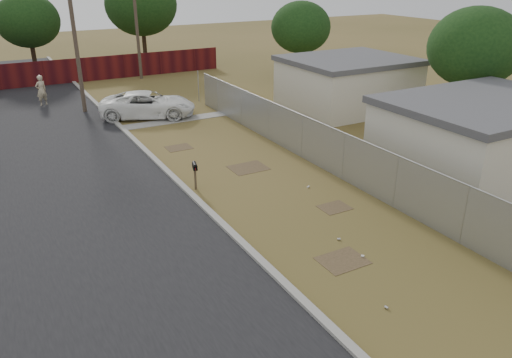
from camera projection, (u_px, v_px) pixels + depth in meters
ground at (278, 194)px, 19.34m from camera, size 120.00×120.00×0.00m
street at (60, 160)px, 22.77m from camera, size 15.10×60.00×0.12m
chainlink_fence at (328, 154)px, 21.26m from camera, size 0.10×27.06×2.02m
privacy_fence at (29, 75)px, 36.38m from camera, size 30.00×0.12×1.80m
utility_poles at (66, 24)px, 32.46m from camera, size 12.60×8.24×9.00m
houses at (408, 106)px, 25.60m from camera, size 9.30×17.24×3.10m
horizon_trees at (122, 19)px, 36.83m from camera, size 33.32×31.94×7.78m
mailbox at (195, 168)px, 19.45m from camera, size 0.28×0.49×1.12m
pickup_truck at (148, 104)px, 29.04m from camera, size 5.96×4.45×1.50m
pedestrian at (41, 90)px, 31.45m from camera, size 0.82×0.69×1.92m
scattered_litter at (345, 240)px, 15.99m from camera, size 2.73×7.44×0.07m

